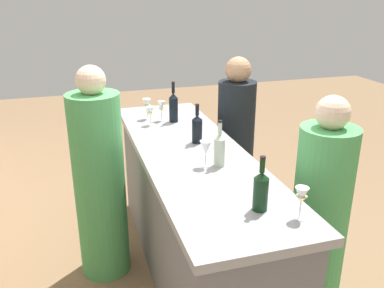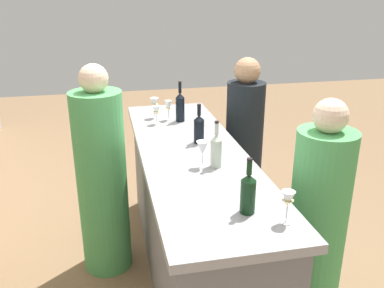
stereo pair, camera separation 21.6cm
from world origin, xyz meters
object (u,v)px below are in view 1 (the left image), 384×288
at_px(wine_glass_far_left, 147,105).
at_px(person_right_guest, 100,184).
at_px(wine_bottle_center_near_black, 197,128).
at_px(wine_bottle_leftmost_dark_green, 261,190).
at_px(wine_glass_near_right, 161,108).
at_px(person_center_guest, 235,144).
at_px(wine_bottle_second_left_clear_pale, 219,149).
at_px(wine_glass_far_center, 150,113).
at_px(person_left_guest, 319,219).
at_px(wine_bottle_second_right_near_black, 173,107).
at_px(wine_glass_near_left, 301,197).
at_px(wine_glass_near_center, 206,149).

xyz_separation_m(wine_glass_far_left, person_right_guest, (-0.58, 0.47, -0.39)).
bearing_deg(wine_bottle_center_near_black, wine_bottle_leftmost_dark_green, -179.21).
distance_m(wine_glass_near_right, person_center_guest, 0.81).
relative_size(wine_bottle_second_left_clear_pale, wine_glass_far_center, 1.96).
bearing_deg(wine_bottle_center_near_black, person_left_guest, -141.49).
xyz_separation_m(wine_bottle_second_left_clear_pale, wine_glass_far_center, (0.93, 0.25, -0.01)).
distance_m(wine_glass_near_right, person_left_guest, 1.55).
distance_m(wine_glass_near_right, person_right_guest, 0.85).
distance_m(wine_bottle_second_right_near_black, wine_glass_near_right, 0.11).
height_order(wine_glass_far_left, person_left_guest, person_left_guest).
xyz_separation_m(wine_glass_near_right, person_left_guest, (-1.32, -0.70, -0.43)).
bearing_deg(wine_bottle_second_right_near_black, person_center_guest, -81.04).
bearing_deg(wine_glass_far_left, wine_glass_near_left, -167.70).
xyz_separation_m(wine_glass_near_right, person_center_guest, (0.04, -0.69, -0.41)).
distance_m(wine_bottle_second_right_near_black, person_left_guest, 1.47).
bearing_deg(wine_glass_near_center, person_right_guest, 51.40).
relative_size(wine_glass_far_center, person_left_guest, 0.10).
height_order(wine_bottle_leftmost_dark_green, wine_bottle_second_left_clear_pale, wine_bottle_second_left_clear_pale).
xyz_separation_m(wine_bottle_second_left_clear_pale, person_left_guest, (-0.29, -0.57, -0.43)).
xyz_separation_m(person_left_guest, person_right_guest, (0.82, 1.28, 0.05)).
bearing_deg(wine_glass_near_center, wine_bottle_second_left_clear_pale, -105.53).
bearing_deg(person_right_guest, wine_bottle_leftmost_dark_green, -49.14).
relative_size(wine_bottle_center_near_black, person_right_guest, 0.18).
distance_m(wine_glass_near_left, person_center_guest, 1.85).
bearing_deg(person_left_guest, person_right_guest, -40.77).
bearing_deg(wine_bottle_leftmost_dark_green, person_right_guest, 33.11).
height_order(person_left_guest, person_center_guest, person_center_guest).
height_order(wine_glass_near_left, wine_glass_near_right, wine_glass_near_right).
height_order(wine_glass_far_center, person_left_guest, person_left_guest).
distance_m(person_center_guest, person_right_guest, 1.37).
height_order(wine_bottle_leftmost_dark_green, wine_glass_near_center, wine_bottle_leftmost_dark_green).
bearing_deg(person_right_guest, wine_glass_near_center, -30.85).
xyz_separation_m(wine_bottle_center_near_black, wine_glass_near_center, (-0.41, 0.07, 0.01)).
xyz_separation_m(wine_bottle_leftmost_dark_green, wine_bottle_second_right_near_black, (1.54, 0.05, 0.02)).
relative_size(wine_bottle_leftmost_dark_green, wine_bottle_second_right_near_black, 0.87).
distance_m(wine_bottle_leftmost_dark_green, person_left_guest, 0.76).
relative_size(wine_bottle_second_left_clear_pale, person_left_guest, 0.20).
bearing_deg(wine_glass_near_left, wine_bottle_leftmost_dark_green, 49.05).
height_order(wine_bottle_center_near_black, wine_glass_far_left, wine_bottle_center_near_black).
bearing_deg(wine_glass_near_right, wine_bottle_leftmost_dark_green, -175.01).
bearing_deg(wine_bottle_second_right_near_black, wine_bottle_leftmost_dark_green, -178.09).
bearing_deg(wine_bottle_second_right_near_black, person_left_guest, -153.86).
height_order(wine_bottle_center_near_black, wine_glass_near_right, wine_bottle_center_near_black).
distance_m(wine_glass_near_center, person_left_guest, 0.84).
bearing_deg(wine_bottle_center_near_black, person_center_guest, -42.18).
bearing_deg(wine_glass_far_left, wine_bottle_second_right_near_black, -126.71).
bearing_deg(wine_glass_near_center, person_center_guest, -31.68).
xyz_separation_m(wine_bottle_leftmost_dark_green, wine_bottle_center_near_black, (1.01, 0.01, -0.00)).
height_order(wine_glass_near_center, wine_glass_near_right, same).
bearing_deg(wine_glass_far_center, wine_glass_near_right, -51.46).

